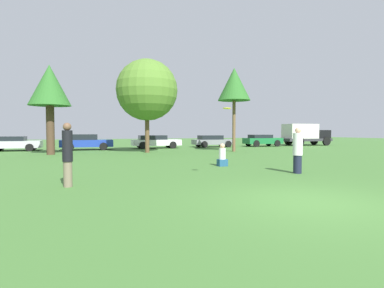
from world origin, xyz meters
name	(u,v)px	position (x,y,z in m)	size (l,w,h in m)	color
ground_plane	(312,202)	(0.00, 0.00, 0.00)	(120.00, 120.00, 0.00)	#3D6B2D
person_thrower	(68,154)	(-5.23, 3.94, 0.96)	(0.28, 0.28, 1.84)	#726651
person_catcher	(298,151)	(2.84, 4.02, 0.87)	(0.36, 0.36, 1.73)	#191E33
frisbee	(227,108)	(-0.21, 3.88, 2.37)	(0.27, 0.27, 0.05)	yellow
bystander_sitting	(222,157)	(1.24, 7.22, 0.43)	(0.41, 0.35, 1.04)	navy
tree_0	(50,87)	(-6.70, 17.54, 4.57)	(2.76, 2.76, 6.08)	#473323
tree_1	(147,90)	(-0.09, 17.32, 4.64)	(4.54, 4.54, 6.92)	brown
tree_2	(234,85)	(6.56, 16.17, 5.21)	(2.54, 2.54, 6.53)	brown
parked_car_silver	(14,143)	(-9.83, 22.92, 0.63)	(4.01, 2.18, 1.18)	#B2B2B7
parked_car_blue	(86,142)	(-4.33, 22.28, 0.70)	(4.30, 2.10, 1.33)	#1E389E
parked_car_white	(155,141)	(1.84, 22.84, 0.65)	(4.54, 2.05, 1.21)	silver
parked_car_grey	(212,141)	(7.72, 22.95, 0.63)	(4.14, 1.98, 1.18)	slate
parked_car_green	(262,140)	(13.24, 22.49, 0.67)	(4.01, 1.90, 1.23)	#196633
delivery_truck_black	(305,134)	(18.95, 22.77, 1.31)	(5.72, 2.36, 2.40)	#2D2D33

